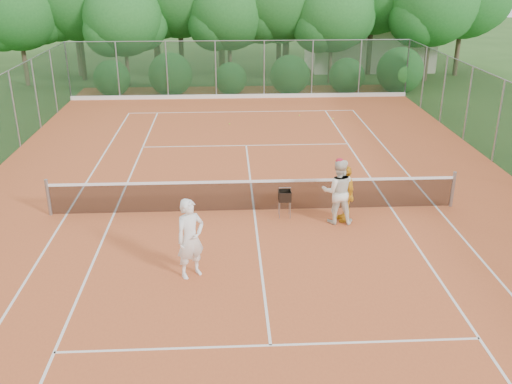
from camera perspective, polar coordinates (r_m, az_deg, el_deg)
ground at (r=16.91m, az=-0.19°, el=-1.92°), size 120.00×120.00×0.00m
clay_court at (r=16.91m, az=-0.19°, el=-1.89°), size 18.00×36.00×0.02m
club_building at (r=40.97m, az=11.12°, el=14.20°), size 8.00×5.00×3.00m
tennis_net at (r=16.70m, az=-0.20°, el=-0.25°), size 11.97×0.10×1.10m
player_white at (r=13.19m, az=-6.58°, el=-4.64°), size 0.84×0.77×1.93m
player_center_grp at (r=15.96m, az=8.20°, el=0.09°), size 0.98×0.80×1.90m
player_yellow at (r=16.18m, az=8.94°, el=-0.14°), size 0.56×1.01×1.63m
ball_hopper at (r=16.29m, az=2.89°, el=-0.43°), size 0.35×0.35×0.79m
stray_ball_a at (r=25.93m, az=-2.65°, el=6.83°), size 0.07×0.07×0.07m
stray_ball_b at (r=27.43m, az=4.35°, el=7.65°), size 0.07×0.07×0.07m
stray_ball_c at (r=27.04m, az=7.70°, el=7.30°), size 0.07×0.07×0.07m
court_markings at (r=16.90m, az=-0.19°, el=-1.85°), size 11.03×23.83×0.01m
fence_back at (r=30.90m, az=-1.61°, el=12.14°), size 18.07×0.07×3.00m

